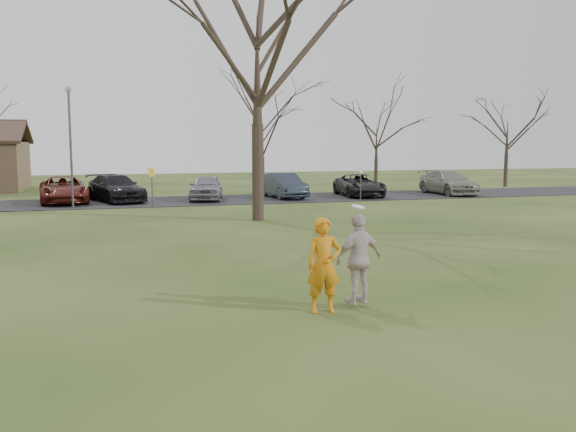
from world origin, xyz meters
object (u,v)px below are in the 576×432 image
(car_2, at_px, (63,190))
(catching_play, at_px, (359,259))
(big_tree, at_px, (257,58))
(car_3, at_px, (116,188))
(car_5, at_px, (283,185))
(lamp_post, at_px, (70,132))
(car_7, at_px, (448,182))
(car_4, at_px, (206,187))
(player_defender, at_px, (324,265))
(car_6, at_px, (359,185))

(car_2, relative_size, catching_play, 2.66)
(catching_play, bearing_deg, big_tree, 83.79)
(car_3, height_order, car_5, car_3)
(lamp_post, bearing_deg, car_7, 5.02)
(catching_play, distance_m, big_tree, 15.79)
(car_4, height_order, big_tree, big_tree)
(player_defender, relative_size, car_7, 0.36)
(car_3, xyz_separation_m, lamp_post, (-2.22, -3.08, 3.16))
(car_2, distance_m, car_5, 12.80)
(car_6, bearing_deg, lamp_post, -166.07)
(car_3, xyz_separation_m, big_tree, (5.78, -10.58, 6.19))
(car_4, relative_size, car_7, 0.85)
(car_5, bearing_deg, car_2, 173.10)
(car_4, relative_size, catching_play, 2.21)
(car_2, bearing_deg, player_defender, -81.67)
(car_6, distance_m, catching_play, 26.55)
(car_5, xyz_separation_m, lamp_post, (-12.17, -2.54, 3.17))
(car_2, height_order, lamp_post, lamp_post)
(car_2, xyz_separation_m, catching_play, (7.04, -25.05, 0.23))
(car_3, height_order, big_tree, big_tree)
(player_defender, height_order, car_2, player_defender)
(car_4, distance_m, car_6, 9.77)
(player_defender, bearing_deg, car_5, 82.04)
(car_3, bearing_deg, catching_play, -98.93)
(car_3, distance_m, lamp_post, 4.94)
(car_7, bearing_deg, player_defender, -125.29)
(player_defender, xyz_separation_m, car_5, (6.54, 24.65, -0.14))
(car_3, height_order, car_4, car_3)
(catching_play, xyz_separation_m, big_tree, (1.58, 14.52, 5.98))
(big_tree, bearing_deg, car_2, 129.31)
(player_defender, relative_size, car_6, 0.37)
(car_4, distance_m, big_tree, 11.81)
(lamp_post, bearing_deg, car_4, 18.95)
(car_6, xyz_separation_m, lamp_post, (-17.14, -2.27, 3.23))
(car_3, bearing_deg, car_5, -21.54)
(car_2, distance_m, car_4, 8.01)
(lamp_post, bearing_deg, big_tree, -43.15)
(player_defender, bearing_deg, catching_play, 13.44)
(car_2, height_order, car_4, car_4)
(car_6, distance_m, car_7, 6.33)
(catching_play, height_order, big_tree, big_tree)
(player_defender, relative_size, catching_play, 0.93)
(car_5, distance_m, lamp_post, 12.83)
(car_2, distance_m, catching_play, 26.02)
(car_5, bearing_deg, car_3, 172.17)
(car_6, height_order, lamp_post, lamp_post)
(lamp_post, bearing_deg, car_6, 7.54)
(car_3, distance_m, big_tree, 13.55)
(car_5, height_order, lamp_post, lamp_post)
(car_4, height_order, car_5, car_4)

